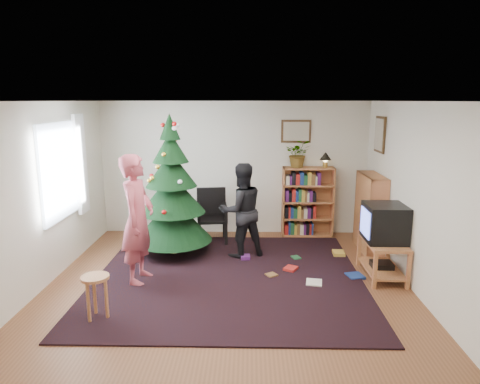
{
  "coord_description": "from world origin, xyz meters",
  "views": [
    {
      "loc": [
        0.3,
        -5.48,
        2.51
      ],
      "look_at": [
        0.15,
        1.08,
        1.1
      ],
      "focal_mm": 32.0,
      "sensor_mm": 36.0,
      "label": 1
    }
  ],
  "objects_px": {
    "tv_stand": "(382,255)",
    "armchair": "(213,213)",
    "christmas_tree": "(172,198)",
    "crt_tv": "(385,223)",
    "person_standing": "(138,219)",
    "table_lamp": "(326,157)",
    "stool": "(96,286)",
    "potted_plant": "(298,154)",
    "picture_right": "(380,135)",
    "bookshelf_back": "(308,201)",
    "picture_back": "(296,131)",
    "bookshelf_right": "(370,212)",
    "person_by_chair": "(241,211)"
  },
  "relations": [
    {
      "from": "armchair",
      "to": "stool",
      "type": "distance_m",
      "value": 3.12
    },
    {
      "from": "christmas_tree",
      "to": "crt_tv",
      "type": "relative_size",
      "value": 3.86
    },
    {
      "from": "tv_stand",
      "to": "stool",
      "type": "relative_size",
      "value": 1.72
    },
    {
      "from": "bookshelf_right",
      "to": "potted_plant",
      "type": "bearing_deg",
      "value": 55.78
    },
    {
      "from": "picture_right",
      "to": "christmas_tree",
      "type": "distance_m",
      "value": 3.61
    },
    {
      "from": "potted_plant",
      "to": "picture_right",
      "type": "bearing_deg",
      "value": -24.62
    },
    {
      "from": "christmas_tree",
      "to": "tv_stand",
      "type": "height_order",
      "value": "christmas_tree"
    },
    {
      "from": "tv_stand",
      "to": "person_standing",
      "type": "relative_size",
      "value": 0.51
    },
    {
      "from": "picture_back",
      "to": "picture_right",
      "type": "distance_m",
      "value": 1.51
    },
    {
      "from": "stool",
      "to": "potted_plant",
      "type": "xyz_separation_m",
      "value": [
        2.66,
        3.27,
        1.14
      ]
    },
    {
      "from": "tv_stand",
      "to": "crt_tv",
      "type": "xyz_separation_m",
      "value": [
        -0.0,
        0.0,
        0.49
      ]
    },
    {
      "from": "bookshelf_right",
      "to": "christmas_tree",
      "type": "bearing_deg",
      "value": 95.34
    },
    {
      "from": "tv_stand",
      "to": "table_lamp",
      "type": "relative_size",
      "value": 3.24
    },
    {
      "from": "picture_back",
      "to": "person_standing",
      "type": "height_order",
      "value": "picture_back"
    },
    {
      "from": "picture_right",
      "to": "potted_plant",
      "type": "relative_size",
      "value": 1.18
    },
    {
      "from": "armchair",
      "to": "person_standing",
      "type": "xyz_separation_m",
      "value": [
        -0.87,
        -1.82,
        0.39
      ]
    },
    {
      "from": "tv_stand",
      "to": "armchair",
      "type": "relative_size",
      "value": 0.96
    },
    {
      "from": "potted_plant",
      "to": "armchair",
      "type": "bearing_deg",
      "value": -167.19
    },
    {
      "from": "picture_back",
      "to": "bookshelf_right",
      "type": "height_order",
      "value": "picture_back"
    },
    {
      "from": "crt_tv",
      "to": "table_lamp",
      "type": "bearing_deg",
      "value": 105.27
    },
    {
      "from": "christmas_tree",
      "to": "crt_tv",
      "type": "distance_m",
      "value": 3.29
    },
    {
      "from": "bookshelf_back",
      "to": "armchair",
      "type": "distance_m",
      "value": 1.8
    },
    {
      "from": "christmas_tree",
      "to": "table_lamp",
      "type": "height_order",
      "value": "christmas_tree"
    },
    {
      "from": "christmas_tree",
      "to": "stool",
      "type": "bearing_deg",
      "value": -103.37
    },
    {
      "from": "crt_tv",
      "to": "table_lamp",
      "type": "height_order",
      "value": "table_lamp"
    },
    {
      "from": "stool",
      "to": "potted_plant",
      "type": "relative_size",
      "value": 1.06
    },
    {
      "from": "christmas_tree",
      "to": "person_by_chair",
      "type": "height_order",
      "value": "christmas_tree"
    },
    {
      "from": "bookshelf_back",
      "to": "tv_stand",
      "type": "xyz_separation_m",
      "value": [
        0.83,
        -1.94,
        -0.34
      ]
    },
    {
      "from": "christmas_tree",
      "to": "potted_plant",
      "type": "distance_m",
      "value": 2.48
    },
    {
      "from": "bookshelf_right",
      "to": "person_standing",
      "type": "xyz_separation_m",
      "value": [
        -3.59,
        -1.39,
        0.24
      ]
    },
    {
      "from": "christmas_tree",
      "to": "person_standing",
      "type": "bearing_deg",
      "value": -104.86
    },
    {
      "from": "picture_right",
      "to": "bookshelf_right",
      "type": "height_order",
      "value": "picture_right"
    },
    {
      "from": "armchair",
      "to": "picture_back",
      "type": "bearing_deg",
      "value": 10.29
    },
    {
      "from": "armchair",
      "to": "person_by_chair",
      "type": "relative_size",
      "value": 0.62
    },
    {
      "from": "picture_back",
      "to": "tv_stand",
      "type": "xyz_separation_m",
      "value": [
        1.07,
        -2.07,
        -1.62
      ]
    },
    {
      "from": "christmas_tree",
      "to": "potted_plant",
      "type": "xyz_separation_m",
      "value": [
        2.15,
        1.09,
        0.59
      ]
    },
    {
      "from": "crt_tv",
      "to": "person_standing",
      "type": "xyz_separation_m",
      "value": [
        -3.46,
        -0.23,
        0.09
      ]
    },
    {
      "from": "picture_back",
      "to": "christmas_tree",
      "type": "xyz_separation_m",
      "value": [
        -2.11,
        -1.23,
        -0.99
      ]
    },
    {
      "from": "tv_stand",
      "to": "person_standing",
      "type": "distance_m",
      "value": 3.52
    },
    {
      "from": "person_standing",
      "to": "picture_right",
      "type": "bearing_deg",
      "value": -61.51
    },
    {
      "from": "bookshelf_back",
      "to": "stool",
      "type": "height_order",
      "value": "bookshelf_back"
    },
    {
      "from": "person_standing",
      "to": "table_lamp",
      "type": "height_order",
      "value": "person_standing"
    },
    {
      "from": "stool",
      "to": "person_by_chair",
      "type": "distance_m",
      "value": 2.7
    },
    {
      "from": "picture_right",
      "to": "tv_stand",
      "type": "xyz_separation_m",
      "value": [
        -0.26,
        -1.35,
        -1.62
      ]
    },
    {
      "from": "christmas_tree",
      "to": "person_by_chair",
      "type": "distance_m",
      "value": 1.14
    },
    {
      "from": "picture_right",
      "to": "person_standing",
      "type": "xyz_separation_m",
      "value": [
        -3.72,
        -1.58,
        -1.05
      ]
    },
    {
      "from": "picture_right",
      "to": "crt_tv",
      "type": "bearing_deg",
      "value": -100.81
    },
    {
      "from": "bookshelf_back",
      "to": "bookshelf_right",
      "type": "distance_m",
      "value": 1.23
    },
    {
      "from": "person_by_chair",
      "to": "christmas_tree",
      "type": "bearing_deg",
      "value": -25.65
    },
    {
      "from": "potted_plant",
      "to": "christmas_tree",
      "type": "bearing_deg",
      "value": -153.05
    }
  ]
}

